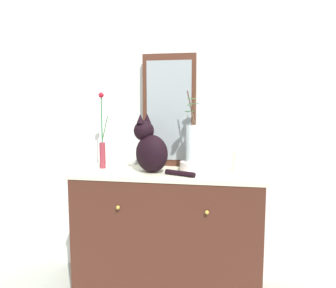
{
  "coord_description": "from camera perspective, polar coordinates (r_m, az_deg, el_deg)",
  "views": [
    {
      "loc": [
        0.35,
        -2.04,
        1.26
      ],
      "look_at": [
        0.0,
        0.0,
        1.01
      ],
      "focal_mm": 34.76,
      "sensor_mm": 36.0,
      "label": 1
    }
  ],
  "objects": [
    {
      "name": "bowl_porcelain",
      "position": [
        2.14,
        4.45,
        -3.9
      ],
      "size": [
        0.18,
        0.18,
        0.06
      ],
      "primitive_type": "cylinder",
      "color": "silver",
      "rests_on": "sideboard"
    },
    {
      "name": "cat_sitting",
      "position": [
        2.08,
        -3.1,
        -0.79
      ],
      "size": [
        0.43,
        0.26,
        0.37
      ],
      "color": "black",
      "rests_on": "sideboard"
    },
    {
      "name": "sideboard",
      "position": [
        2.23,
        -0.0,
        -15.33
      ],
      "size": [
        1.2,
        0.46,
        0.83
      ],
      "color": "#452118",
      "rests_on": "ground_plane"
    },
    {
      "name": "candle_pillar",
      "position": [
        2.13,
        11.87,
        -3.01
      ],
      "size": [
        0.04,
        0.04,
        0.15
      ],
      "color": "beige",
      "rests_on": "sideboard"
    },
    {
      "name": "mirror_leaning",
      "position": [
        2.27,
        0.2,
        5.85
      ],
      "size": [
        0.37,
        0.03,
        0.78
      ],
      "color": "#49261A",
      "rests_on": "sideboard"
    },
    {
      "name": "wall_back",
      "position": [
        2.36,
        1.23,
        7.83
      ],
      "size": [
        4.4,
        0.08,
        2.6
      ],
      "primitive_type": "cube",
      "color": "white",
      "rests_on": "ground_plane"
    },
    {
      "name": "vase_slim_green",
      "position": [
        2.25,
        -11.44,
        -0.27
      ],
      "size": [
        0.07,
        0.04,
        0.51
      ],
      "color": "maroon",
      "rests_on": "sideboard"
    },
    {
      "name": "vase_glass_clear",
      "position": [
        2.11,
        4.47,
        0.4
      ],
      "size": [
        0.1,
        0.19,
        0.46
      ],
      "color": "silver",
      "rests_on": "bowl_porcelain"
    }
  ]
}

